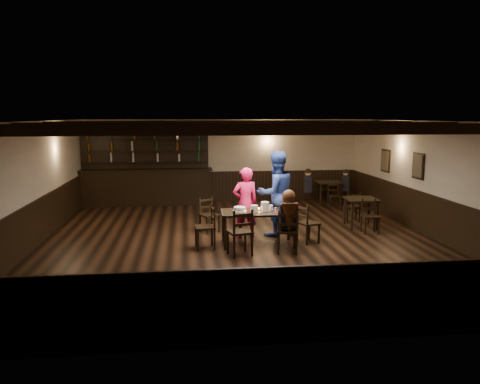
{
  "coord_description": "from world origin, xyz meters",
  "views": [
    {
      "loc": [
        -1.22,
        -10.34,
        2.81
      ],
      "look_at": [
        0.02,
        0.2,
        1.08
      ],
      "focal_mm": 35.0,
      "sensor_mm": 36.0,
      "label": 1
    }
  ],
  "objects": [
    {
      "name": "drink_glass",
      "position": [
        0.65,
        -0.34,
        0.81
      ],
      "size": [
        0.08,
        0.08,
        0.12
      ],
      "primitive_type": "cylinder",
      "color": "silver",
      "rests_on": "dining_table"
    },
    {
      "name": "chair_near_left",
      "position": [
        -0.12,
        -1.25,
        0.57
      ],
      "size": [
        0.55,
        0.53,
        0.97
      ],
      "color": "black",
      "rests_on": "ground"
    },
    {
      "name": "plate_stack_b",
      "position": [
        0.5,
        -0.44,
        0.86
      ],
      "size": [
        0.18,
        0.18,
        0.21
      ],
      "primitive_type": "cylinder",
      "color": "white",
      "rests_on": "dining_table"
    },
    {
      "name": "bg_patron_right",
      "position": [
        3.83,
        3.88,
        0.8
      ],
      "size": [
        0.29,
        0.37,
        0.68
      ],
      "color": "black",
      "rests_on": "ground"
    },
    {
      "name": "chair_end_right",
      "position": [
        1.42,
        -0.42,
        0.52
      ],
      "size": [
        0.52,
        0.54,
        0.89
      ],
      "color": "black",
      "rests_on": "ground"
    },
    {
      "name": "bar_counter",
      "position": [
        -2.49,
        4.72,
        0.73
      ],
      "size": [
        4.24,
        0.7,
        2.2
      ],
      "color": "black",
      "rests_on": "ground"
    },
    {
      "name": "salt_shaker",
      "position": [
        0.72,
        -0.52,
        0.8
      ],
      "size": [
        0.04,
        0.04,
        0.09
      ],
      "primitive_type": "cylinder",
      "color": "silver",
      "rests_on": "dining_table"
    },
    {
      "name": "back_table_b",
      "position": [
        3.3,
        3.96,
        0.64
      ],
      "size": [
        0.79,
        0.79,
        0.75
      ],
      "color": "black",
      "rests_on": "ground"
    },
    {
      "name": "cake",
      "position": [
        -0.05,
        -0.39,
        0.8
      ],
      "size": [
        0.32,
        0.32,
        0.1
      ],
      "color": "white",
      "rests_on": "dining_table"
    },
    {
      "name": "chair_far_pushed",
      "position": [
        -0.69,
        0.88,
        0.5
      ],
      "size": [
        0.54,
        0.53,
        0.86
      ],
      "color": "black",
      "rests_on": "ground"
    },
    {
      "name": "back_table_a",
      "position": [
        3.2,
        0.89,
        0.65
      ],
      "size": [
        0.81,
        0.81,
        0.75
      ],
      "color": "black",
      "rests_on": "ground"
    },
    {
      "name": "tea_light",
      "position": [
        0.38,
        -0.33,
        0.78
      ],
      "size": [
        0.05,
        0.05,
        0.06
      ],
      "color": "#A5A8AD",
      "rests_on": "dining_table"
    },
    {
      "name": "chair_near_right",
      "position": [
        0.85,
        -1.19,
        0.53
      ],
      "size": [
        0.51,
        0.49,
        0.92
      ],
      "color": "black",
      "rests_on": "ground"
    },
    {
      "name": "pepper_shaker",
      "position": [
        0.74,
        -0.57,
        0.8
      ],
      "size": [
        0.04,
        0.04,
        0.09
      ],
      "primitive_type": "cylinder",
      "color": "#A5A8AD",
      "rests_on": "dining_table"
    },
    {
      "name": "chair_end_left",
      "position": [
        -0.74,
        -0.59,
        0.54
      ],
      "size": [
        0.45,
        0.47,
        0.93
      ],
      "color": "black",
      "rests_on": "ground"
    },
    {
      "name": "room_shell",
      "position": [
        0.01,
        0.04,
        1.75
      ],
      "size": [
        9.02,
        10.02,
        2.71
      ],
      "color": "beige",
      "rests_on": "ground"
    },
    {
      "name": "dining_table",
      "position": [
        0.35,
        -0.45,
        0.67
      ],
      "size": [
        1.64,
        0.85,
        0.75
      ],
      "color": "black",
      "rests_on": "ground"
    },
    {
      "name": "man_blue",
      "position": [
        0.89,
        0.33,
        1.01
      ],
      "size": [
        1.17,
        1.03,
        2.01
      ],
      "primitive_type": "imported",
      "rotation": [
        0.0,
        0.0,
        3.46
      ],
      "color": "navy",
      "rests_on": "ground"
    },
    {
      "name": "menu_red",
      "position": [
        0.86,
        -0.57,
        0.75
      ],
      "size": [
        0.37,
        0.29,
        0.0
      ],
      "primitive_type": "cube",
      "rotation": [
        0.0,
        0.0,
        -0.19
      ],
      "color": "maroon",
      "rests_on": "dining_table"
    },
    {
      "name": "woman_pink",
      "position": [
        0.15,
        0.22,
        0.82
      ],
      "size": [
        0.65,
        0.48,
        1.65
      ],
      "primitive_type": "imported",
      "rotation": [
        0.0,
        0.0,
        3.28
      ],
      "color": "#FF2B77",
      "rests_on": "ground"
    },
    {
      "name": "plate_stack_a",
      "position": [
        0.25,
        -0.52,
        0.83
      ],
      "size": [
        0.16,
        0.16,
        0.15
      ],
      "primitive_type": "cylinder",
      "color": "white",
      "rests_on": "dining_table"
    },
    {
      "name": "bg_patron_left",
      "position": [
        2.56,
        3.71,
        0.83
      ],
      "size": [
        0.27,
        0.38,
        0.74
      ],
      "color": "black",
      "rests_on": "ground"
    },
    {
      "name": "ground",
      "position": [
        0.0,
        0.0,
        0.0
      ],
      "size": [
        10.0,
        10.0,
        0.0
      ],
      "primitive_type": "plane",
      "color": "black",
      "rests_on": "ground"
    },
    {
      "name": "seated_person",
      "position": [
        0.86,
        -1.13,
        0.86
      ],
      "size": [
        0.37,
        0.55,
        0.9
      ],
      "color": "black",
      "rests_on": "ground"
    },
    {
      "name": "menu_blue",
      "position": [
        0.86,
        -0.39,
        0.75
      ],
      "size": [
        0.31,
        0.23,
        0.0
      ],
      "primitive_type": "cube",
      "rotation": [
        0.0,
        0.0,
        -0.07
      ],
      "color": "#0E1E49",
      "rests_on": "dining_table"
    }
  ]
}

